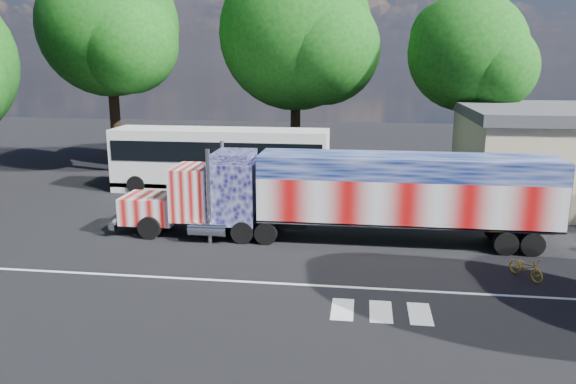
# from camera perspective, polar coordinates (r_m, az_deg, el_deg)

# --- Properties ---
(ground) EXTENTS (100.00, 100.00, 0.00)m
(ground) POSITION_cam_1_polar(r_m,az_deg,el_deg) (22.87, -1.02, -6.36)
(ground) COLOR black
(lane_markings) EXTENTS (30.00, 2.67, 0.01)m
(lane_markings) POSITION_cam_1_polar(r_m,az_deg,el_deg) (19.19, 2.37, -10.33)
(lane_markings) COLOR silver
(lane_markings) RESTS_ON ground
(semi_truck) EXTENTS (19.13, 3.02, 4.08)m
(semi_truck) POSITION_cam_1_polar(r_m,az_deg,el_deg) (24.23, 6.25, -0.13)
(semi_truck) COLOR black
(semi_truck) RESTS_ON ground
(coach_bus) EXTENTS (12.79, 2.98, 3.72)m
(coach_bus) POSITION_cam_1_polar(r_m,az_deg,el_deg) (33.61, -6.88, 3.33)
(coach_bus) COLOR silver
(coach_bus) RESTS_ON ground
(woman) EXTENTS (0.74, 0.56, 1.82)m
(woman) POSITION_cam_1_polar(r_m,az_deg,el_deg) (25.48, -13.71, -2.53)
(woman) COLOR slate
(woman) RESTS_ON ground
(bicycle) EXTENTS (1.26, 1.59, 0.81)m
(bicycle) POSITION_cam_1_polar(r_m,az_deg,el_deg) (22.11, 23.03, -7.05)
(bicycle) COLOR gold
(bicycle) RESTS_ON ground
(tree_n_mid) EXTENTS (11.13, 10.60, 14.76)m
(tree_n_mid) POSITION_cam_1_polar(r_m,az_deg,el_deg) (40.36, 1.04, 15.73)
(tree_n_mid) COLOR black
(tree_n_mid) RESTS_ON ground
(tree_ne_a) EXTENTS (7.84, 7.46, 11.90)m
(tree_ne_a) POSITION_cam_1_polar(r_m,az_deg,el_deg) (38.19, 17.97, 13.29)
(tree_ne_a) COLOR black
(tree_ne_a) RESTS_ON ground
(tree_nw_a) EXTENTS (9.70, 9.24, 14.47)m
(tree_nw_a) POSITION_cam_1_polar(r_m,az_deg,el_deg) (40.56, -17.57, 15.66)
(tree_nw_a) COLOR black
(tree_nw_a) RESTS_ON ground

